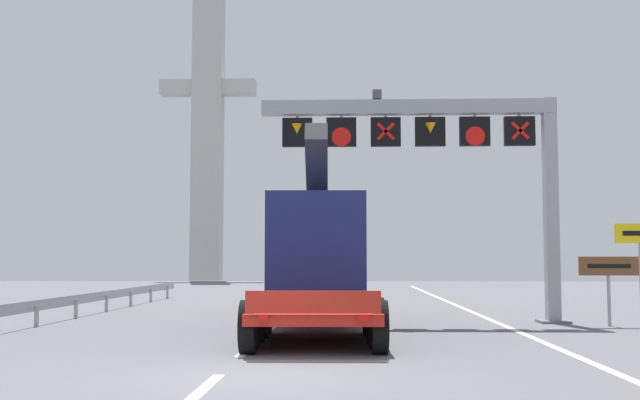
% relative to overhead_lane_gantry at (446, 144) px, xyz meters
% --- Properties ---
extents(ground, '(112.00, 112.00, 0.00)m').
position_rel_overhead_lane_gantry_xyz_m(ground, '(-4.71, -11.23, -5.52)').
color(ground, '#5B5B60').
extents(lane_markings, '(0.20, 51.83, 0.01)m').
position_rel_overhead_lane_gantry_xyz_m(lane_markings, '(-5.20, 7.38, -5.51)').
color(lane_markings, silver).
rests_on(lane_markings, ground).
extents(edge_line_right, '(0.20, 63.00, 0.01)m').
position_rel_overhead_lane_gantry_xyz_m(edge_line_right, '(1.49, 0.77, -5.51)').
color(edge_line_right, silver).
rests_on(edge_line_right, ground).
extents(overhead_lane_gantry, '(9.41, 0.90, 7.22)m').
position_rel_overhead_lane_gantry_xyz_m(overhead_lane_gantry, '(0.00, 0.00, 0.00)').
color(overhead_lane_gantry, '#9EA0A5').
rests_on(overhead_lane_gantry, ground).
extents(heavy_haul_truck_red, '(3.30, 14.11, 5.30)m').
position_rel_overhead_lane_gantry_xyz_m(heavy_haul_truck_red, '(-3.93, -0.64, -3.53)').
color(heavy_haul_truck_red, red).
rests_on(heavy_haul_truck_red, ground).
extents(tourist_info_sign_brown, '(1.73, 0.15, 2.01)m').
position_rel_overhead_lane_gantry_xyz_m(tourist_info_sign_brown, '(4.53, -1.16, -3.96)').
color(tourist_info_sign_brown, '#9EA0A5').
rests_on(tourist_info_sign_brown, ground).
extents(guardrail_left, '(0.13, 29.09, 0.76)m').
position_rel_overhead_lane_gantry_xyz_m(guardrail_left, '(-12.05, 1.31, -4.95)').
color(guardrail_left, '#999EA3').
rests_on(guardrail_left, ground).
extents(bridge_pylon_distant, '(9.00, 2.00, 29.17)m').
position_rel_overhead_lane_gantry_xyz_m(bridge_pylon_distant, '(-16.23, 47.69, 9.45)').
color(bridge_pylon_distant, '#B7B7B2').
rests_on(bridge_pylon_distant, ground).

